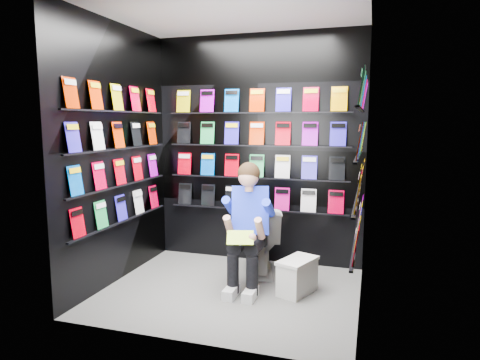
% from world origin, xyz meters
% --- Properties ---
extents(floor, '(2.40, 2.40, 0.00)m').
position_xyz_m(floor, '(0.00, 0.00, 0.00)').
color(floor, '#5D5D5B').
rests_on(floor, ground).
extents(ceiling, '(2.40, 2.40, 0.00)m').
position_xyz_m(ceiling, '(0.00, 0.00, 2.60)').
color(ceiling, white).
rests_on(ceiling, floor).
extents(wall_back, '(2.40, 0.04, 2.60)m').
position_xyz_m(wall_back, '(0.00, 1.00, 1.30)').
color(wall_back, black).
rests_on(wall_back, floor).
extents(wall_front, '(2.40, 0.04, 2.60)m').
position_xyz_m(wall_front, '(0.00, -1.00, 1.30)').
color(wall_front, black).
rests_on(wall_front, floor).
extents(wall_left, '(0.04, 2.00, 2.60)m').
position_xyz_m(wall_left, '(-1.20, 0.00, 1.30)').
color(wall_left, black).
rests_on(wall_left, floor).
extents(wall_right, '(0.04, 2.00, 2.60)m').
position_xyz_m(wall_right, '(1.20, 0.00, 1.30)').
color(wall_right, black).
rests_on(wall_right, floor).
extents(comics_back, '(2.10, 0.06, 1.37)m').
position_xyz_m(comics_back, '(0.00, 0.97, 1.31)').
color(comics_back, '#C10012').
rests_on(comics_back, wall_back).
extents(comics_left, '(0.06, 1.70, 1.37)m').
position_xyz_m(comics_left, '(-1.17, 0.00, 1.31)').
color(comics_left, '#C10012').
rests_on(comics_left, wall_left).
extents(comics_right, '(0.06, 1.70, 1.37)m').
position_xyz_m(comics_right, '(1.17, 0.00, 1.31)').
color(comics_right, '#C10012').
rests_on(comics_right, wall_right).
extents(toilet, '(0.60, 0.83, 0.73)m').
position_xyz_m(toilet, '(0.14, 0.60, 0.37)').
color(toilet, white).
rests_on(toilet, floor).
extents(longbox, '(0.36, 0.46, 0.30)m').
position_xyz_m(longbox, '(0.62, 0.15, 0.15)').
color(longbox, silver).
rests_on(longbox, floor).
extents(longbox_lid, '(0.38, 0.49, 0.03)m').
position_xyz_m(longbox_lid, '(0.62, 0.15, 0.32)').
color(longbox_lid, silver).
rests_on(longbox_lid, longbox).
extents(reader, '(0.66, 0.81, 1.31)m').
position_xyz_m(reader, '(0.14, 0.22, 0.75)').
color(reader, '#172DEA').
rests_on(reader, toilet).
extents(held_comic, '(0.27, 0.20, 0.10)m').
position_xyz_m(held_comic, '(0.14, -0.13, 0.58)').
color(held_comic, green).
rests_on(held_comic, reader).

